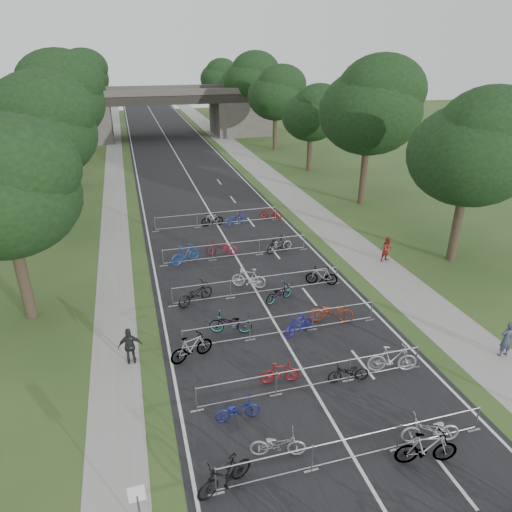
% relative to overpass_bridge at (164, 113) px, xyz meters
% --- Properties ---
extents(road, '(11.00, 140.00, 0.01)m').
position_rel_overpass_bridge_xyz_m(road, '(0.00, -15.00, -3.53)').
color(road, black).
rests_on(road, ground).
extents(sidewalk_right, '(3.00, 140.00, 0.01)m').
position_rel_overpass_bridge_xyz_m(sidewalk_right, '(8.00, -15.00, -3.53)').
color(sidewalk_right, gray).
rests_on(sidewalk_right, ground).
extents(sidewalk_left, '(2.00, 140.00, 0.01)m').
position_rel_overpass_bridge_xyz_m(sidewalk_left, '(-7.50, -15.00, -3.53)').
color(sidewalk_left, gray).
rests_on(sidewalk_left, ground).
extents(lane_markings, '(0.12, 140.00, 0.00)m').
position_rel_overpass_bridge_xyz_m(lane_markings, '(0.00, -15.00, -3.53)').
color(lane_markings, silver).
rests_on(lane_markings, ground).
extents(overpass_bridge, '(31.00, 8.00, 7.05)m').
position_rel_overpass_bridge_xyz_m(overpass_bridge, '(0.00, 0.00, 0.00)').
color(overpass_bridge, '#45423E').
rests_on(overpass_bridge, ground).
extents(park_sign, '(0.45, 0.06, 1.83)m').
position_rel_overpass_bridge_xyz_m(park_sign, '(-6.80, -62.00, -2.27)').
color(park_sign, '#4C4C51').
rests_on(park_sign, ground).
extents(tree_left_0, '(6.72, 6.72, 10.25)m').
position_rel_overpass_bridge_xyz_m(tree_left_0, '(-11.39, -49.07, 2.96)').
color(tree_left_0, '#33261C').
rests_on(tree_left_0, ground).
extents(tree_right_0, '(7.17, 7.17, 10.93)m').
position_rel_overpass_bridge_xyz_m(tree_right_0, '(13.11, -49.07, 3.39)').
color(tree_right_0, '#33261C').
rests_on(tree_right_0, ground).
extents(tree_left_1, '(7.56, 7.56, 11.53)m').
position_rel_overpass_bridge_xyz_m(tree_left_1, '(-11.39, -37.07, 3.77)').
color(tree_left_1, '#33261C').
rests_on(tree_left_1, ground).
extents(tree_right_1, '(8.18, 8.18, 12.47)m').
position_rel_overpass_bridge_xyz_m(tree_right_1, '(13.11, -37.07, 4.37)').
color(tree_right_1, '#33261C').
rests_on(tree_right_1, ground).
extents(tree_left_2, '(8.40, 8.40, 12.81)m').
position_rel_overpass_bridge_xyz_m(tree_left_2, '(-11.39, -25.07, 4.58)').
color(tree_left_2, '#33261C').
rests_on(tree_left_2, ground).
extents(tree_right_2, '(6.16, 6.16, 9.39)m').
position_rel_overpass_bridge_xyz_m(tree_right_2, '(13.11, -25.07, 2.41)').
color(tree_right_2, '#33261C').
rests_on(tree_right_2, ground).
extents(tree_left_3, '(6.72, 6.72, 10.25)m').
position_rel_overpass_bridge_xyz_m(tree_left_3, '(-11.39, -13.07, 2.96)').
color(tree_left_3, '#33261C').
rests_on(tree_left_3, ground).
extents(tree_right_3, '(7.17, 7.17, 10.93)m').
position_rel_overpass_bridge_xyz_m(tree_right_3, '(13.11, -13.07, 3.39)').
color(tree_right_3, '#33261C').
rests_on(tree_right_3, ground).
extents(tree_left_4, '(7.56, 7.56, 11.53)m').
position_rel_overpass_bridge_xyz_m(tree_left_4, '(-11.39, -1.07, 3.77)').
color(tree_left_4, '#33261C').
rests_on(tree_left_4, ground).
extents(tree_right_4, '(8.18, 8.18, 12.47)m').
position_rel_overpass_bridge_xyz_m(tree_right_4, '(13.11, -1.07, 4.37)').
color(tree_right_4, '#33261C').
rests_on(tree_right_4, ground).
extents(tree_left_5, '(8.40, 8.40, 12.81)m').
position_rel_overpass_bridge_xyz_m(tree_left_5, '(-11.39, 10.93, 4.58)').
color(tree_left_5, '#33261C').
rests_on(tree_left_5, ground).
extents(tree_right_5, '(6.16, 6.16, 9.39)m').
position_rel_overpass_bridge_xyz_m(tree_right_5, '(13.11, 10.93, 2.41)').
color(tree_right_5, '#33261C').
rests_on(tree_right_5, ground).
extents(tree_left_6, '(6.72, 6.72, 10.25)m').
position_rel_overpass_bridge_xyz_m(tree_left_6, '(-11.39, 22.93, 2.96)').
color(tree_left_6, '#33261C').
rests_on(tree_left_6, ground).
extents(tree_right_6, '(7.17, 7.17, 10.93)m').
position_rel_overpass_bridge_xyz_m(tree_right_6, '(13.11, 22.93, 3.39)').
color(tree_right_6, '#33261C').
rests_on(tree_right_6, ground).
extents(barrier_row_1, '(9.70, 0.08, 1.10)m').
position_rel_overpass_bridge_xyz_m(barrier_row_1, '(0.00, -61.40, -2.99)').
color(barrier_row_1, '#95989C').
rests_on(barrier_row_1, ground).
extents(barrier_row_2, '(9.70, 0.08, 1.10)m').
position_rel_overpass_bridge_xyz_m(barrier_row_2, '(0.00, -57.80, -2.99)').
color(barrier_row_2, '#95989C').
rests_on(barrier_row_2, ground).
extents(barrier_row_3, '(9.70, 0.08, 1.10)m').
position_rel_overpass_bridge_xyz_m(barrier_row_3, '(0.00, -54.00, -2.99)').
color(barrier_row_3, '#95989C').
rests_on(barrier_row_3, ground).
extents(barrier_row_4, '(9.70, 0.08, 1.10)m').
position_rel_overpass_bridge_xyz_m(barrier_row_4, '(0.00, -50.00, -2.99)').
color(barrier_row_4, '#95989C').
rests_on(barrier_row_4, ground).
extents(barrier_row_5, '(9.70, 0.08, 1.10)m').
position_rel_overpass_bridge_xyz_m(barrier_row_5, '(0.00, -45.00, -2.99)').
color(barrier_row_5, '#95989C').
rests_on(barrier_row_5, ground).
extents(barrier_row_6, '(9.70, 0.08, 1.10)m').
position_rel_overpass_bridge_xyz_m(barrier_row_6, '(0.00, -39.00, -2.99)').
color(barrier_row_6, '#95989C').
rests_on(barrier_row_6, ground).
extents(bike_4, '(2.02, 1.24, 1.17)m').
position_rel_overpass_bridge_xyz_m(bike_4, '(-4.30, -61.27, -2.95)').
color(bike_4, black).
rests_on(bike_4, ground).
extents(bike_5, '(1.95, 1.10, 0.97)m').
position_rel_overpass_bridge_xyz_m(bike_5, '(-2.36, -60.51, -3.05)').
color(bike_5, gray).
rests_on(bike_5, ground).
extents(bike_6, '(2.14, 0.99, 1.24)m').
position_rel_overpass_bridge_xyz_m(bike_6, '(2.11, -62.08, -2.91)').
color(bike_6, '#95989C').
rests_on(bike_6, ground).
extents(bike_7, '(2.11, 1.10, 1.05)m').
position_rel_overpass_bridge_xyz_m(bike_7, '(2.77, -61.39, -3.01)').
color(bike_7, '#A5A5AD').
rests_on(bike_7, ground).
extents(bike_8, '(1.67, 0.60, 0.88)m').
position_rel_overpass_bridge_xyz_m(bike_8, '(-3.25, -58.60, -3.10)').
color(bike_8, navy).
rests_on(bike_8, ground).
extents(bike_9, '(1.67, 0.66, 0.98)m').
position_rel_overpass_bridge_xyz_m(bike_9, '(-1.14, -57.12, -3.05)').
color(bike_9, maroon).
rests_on(bike_9, ground).
extents(bike_10, '(1.75, 0.79, 0.89)m').
position_rel_overpass_bridge_xyz_m(bike_10, '(1.49, -57.84, -3.09)').
color(bike_10, black).
rests_on(bike_10, ground).
extents(bike_11, '(2.14, 1.06, 1.24)m').
position_rel_overpass_bridge_xyz_m(bike_11, '(3.51, -57.72, -2.91)').
color(bike_11, '#98989F').
rests_on(bike_11, ground).
extents(bike_12, '(2.07, 1.19, 1.20)m').
position_rel_overpass_bridge_xyz_m(bike_12, '(-4.30, -54.66, -2.93)').
color(bike_12, '#95989C').
rests_on(bike_12, ground).
extents(bike_13, '(2.10, 1.27, 1.04)m').
position_rel_overpass_bridge_xyz_m(bike_13, '(-2.25, -53.17, -3.01)').
color(bike_13, '#95989C').
rests_on(bike_13, ground).
extents(bike_14, '(1.74, 1.11, 1.02)m').
position_rel_overpass_bridge_xyz_m(bike_14, '(0.77, -54.10, -3.02)').
color(bike_14, navy).
rests_on(bike_14, ground).
extents(bike_15, '(2.28, 1.43, 1.13)m').
position_rel_overpass_bridge_xyz_m(bike_15, '(2.67, -53.57, -2.97)').
color(bike_15, maroon).
rests_on(bike_15, ground).
extents(bike_16, '(2.23, 1.63, 1.12)m').
position_rel_overpass_bridge_xyz_m(bike_16, '(-3.40, -49.99, -2.97)').
color(bike_16, black).
rests_on(bike_16, ground).
extents(bike_17, '(1.99, 1.38, 1.17)m').
position_rel_overpass_bridge_xyz_m(bike_17, '(-0.27, -49.08, -2.95)').
color(bike_17, '#B5B5BD').
rests_on(bike_17, ground).
extents(bike_18, '(1.89, 1.29, 0.94)m').
position_rel_overpass_bridge_xyz_m(bike_18, '(0.87, -50.96, -3.06)').
color(bike_18, '#95989C').
rests_on(bike_18, ground).
extents(bike_19, '(1.86, 1.21, 1.09)m').
position_rel_overpass_bridge_xyz_m(bike_19, '(3.77, -49.87, -2.99)').
color(bike_19, '#95989C').
rests_on(bike_19, ground).
extents(bike_20, '(2.10, 1.42, 1.23)m').
position_rel_overpass_bridge_xyz_m(bike_20, '(-3.23, -44.98, -2.92)').
color(bike_20, navy).
rests_on(bike_20, ground).
extents(bike_21, '(2.14, 1.26, 1.06)m').
position_rel_overpass_bridge_xyz_m(bike_21, '(-0.84, -44.41, -3.00)').
color(bike_21, maroon).
rests_on(bike_21, ground).
extents(bike_22, '(1.90, 1.18, 1.11)m').
position_rel_overpass_bridge_xyz_m(bike_22, '(2.80, -44.89, -2.98)').
color(bike_22, black).
rests_on(bike_22, ground).
extents(bike_23, '(2.03, 1.09, 1.01)m').
position_rel_overpass_bridge_xyz_m(bike_23, '(2.91, -44.86, -3.03)').
color(bike_23, gray).
rests_on(bike_23, ground).
extents(bike_25, '(1.70, 0.54, 1.01)m').
position_rel_overpass_bridge_xyz_m(bike_25, '(-0.37, -38.92, -3.03)').
color(bike_25, '#95989C').
rests_on(bike_25, ground).
extents(bike_26, '(1.95, 1.23, 0.97)m').
position_rel_overpass_bridge_xyz_m(bike_26, '(1.31, -39.15, -3.05)').
color(bike_26, navy).
rests_on(bike_26, ground).
extents(bike_27, '(1.75, 1.16, 1.02)m').
position_rel_overpass_bridge_xyz_m(bike_27, '(4.30, -38.73, -3.02)').
color(bike_27, maroon).
rests_on(bike_27, ground).
extents(pedestrian_a, '(0.62, 0.41, 1.70)m').
position_rel_overpass_bridge_xyz_m(pedestrian_a, '(8.76, -58.11, -2.68)').
color(pedestrian_a, '#31384A').
rests_on(pedestrian_a, ground).
extents(pedestrian_b, '(0.87, 0.73, 1.60)m').
position_rel_overpass_bridge_xyz_m(pedestrian_b, '(8.95, -48.09, -2.73)').
color(pedestrian_b, maroon).
rests_on(pedestrian_b, ground).
extents(pedestrian_c, '(1.00, 0.43, 1.69)m').
position_rel_overpass_bridge_xyz_m(pedestrian_c, '(-6.80, -54.21, -2.69)').
color(pedestrian_c, black).
rests_on(pedestrian_c, ground).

